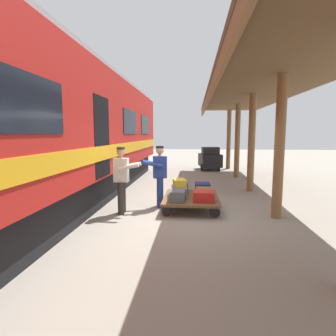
{
  "coord_description": "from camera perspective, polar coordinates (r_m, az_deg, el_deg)",
  "views": [
    {
      "loc": [
        -0.03,
        6.73,
        2.03
      ],
      "look_at": [
        0.64,
        -0.32,
        1.15
      ],
      "focal_mm": 29.46,
      "sensor_mm": 36.0,
      "label": 1
    }
  ],
  "objects": [
    {
      "name": "porter_by_door",
      "position": [
        7.08,
        -9.46,
        -1.99
      ],
      "size": [
        0.67,
        0.43,
        1.7
      ],
      "color": "#332D28",
      "rests_on": "ground_plane"
    },
    {
      "name": "suitcase_gray_aluminum",
      "position": [
        7.53,
        2.29,
        -4.86
      ],
      "size": [
        0.47,
        0.52,
        0.26
      ],
      "primitive_type": "cube",
      "rotation": [
        0.0,
        0.0,
        0.07
      ],
      "color": "#9EA0A5",
      "rests_on": "luggage_cart"
    },
    {
      "name": "porter_in_overalls",
      "position": [
        7.61,
        -1.83,
        -1.27
      ],
      "size": [
        0.72,
        0.54,
        1.7
      ],
      "color": "navy",
      "rests_on": "ground_plane"
    },
    {
      "name": "suitcase_slate_roller",
      "position": [
        7.02,
        2.06,
        -5.69
      ],
      "size": [
        0.38,
        0.6,
        0.27
      ],
      "primitive_type": "cube",
      "rotation": [
        0.0,
        0.0,
        -0.01
      ],
      "color": "#4C515B",
      "rests_on": "luggage_cart"
    },
    {
      "name": "suitcase_red_plastic",
      "position": [
        7.01,
        7.43,
        -5.8
      ],
      "size": [
        0.55,
        0.52,
        0.26
      ],
      "primitive_type": "cube",
      "rotation": [
        0.0,
        0.0,
        -0.07
      ],
      "color": "#AD231E",
      "rests_on": "luggage_cart"
    },
    {
      "name": "suitcase_brown_leather",
      "position": [
        7.52,
        7.29,
        -5.0
      ],
      "size": [
        0.42,
        0.49,
        0.24
      ],
      "primitive_type": "cube",
      "rotation": [
        0.0,
        0.0,
        -0.07
      ],
      "color": "brown",
      "rests_on": "luggage_cart"
    },
    {
      "name": "luggage_cart",
      "position": [
        7.56,
        4.78,
        -6.22
      ],
      "size": [
        1.46,
        1.89,
        0.34
      ],
      "color": "brown",
      "rests_on": "ground_plane"
    },
    {
      "name": "train_car",
      "position": [
        7.72,
        -24.13,
        6.69
      ],
      "size": [
        3.02,
        17.43,
        4.0
      ],
      "color": "#B21E19",
      "rests_on": "ground_plane"
    },
    {
      "name": "ground_plane",
      "position": [
        7.03,
        5.0,
        -9.73
      ],
      "size": [
        60.0,
        60.0,
        0.0
      ],
      "primitive_type": "plane",
      "color": "gray"
    },
    {
      "name": "suitcase_yellow_case",
      "position": [
        7.51,
        2.4,
        -3.08
      ],
      "size": [
        0.4,
        0.56,
        0.2
      ],
      "primitive_type": "cube",
      "rotation": [
        0.0,
        0.0,
        0.18
      ],
      "color": "gold",
      "rests_on": "suitcase_gray_aluminum"
    },
    {
      "name": "suitcase_teal_softside",
      "position": [
        8.04,
        2.49,
        -4.21
      ],
      "size": [
        0.47,
        0.51,
        0.23
      ],
      "primitive_type": "cube",
      "rotation": [
        0.0,
        0.0,
        -0.08
      ],
      "color": "#1E666B",
      "rests_on": "luggage_cart"
    },
    {
      "name": "baggage_tug",
      "position": [
        15.73,
        8.67,
        1.88
      ],
      "size": [
        1.31,
        1.83,
        1.3
      ],
      "color": "black",
      "rests_on": "ground_plane"
    },
    {
      "name": "platform_canopy",
      "position": [
        7.12,
        22.18,
        16.6
      ],
      "size": [
        3.2,
        20.05,
        3.56
      ],
      "color": "brown",
      "rests_on": "ground_plane"
    },
    {
      "name": "suitcase_navy_fabric",
      "position": [
        8.03,
        7.17,
        -4.09
      ],
      "size": [
        0.44,
        0.5,
        0.28
      ],
      "primitive_type": "cube",
      "rotation": [
        0.0,
        0.0,
        0.06
      ],
      "color": "navy",
      "rests_on": "luggage_cart"
    }
  ]
}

